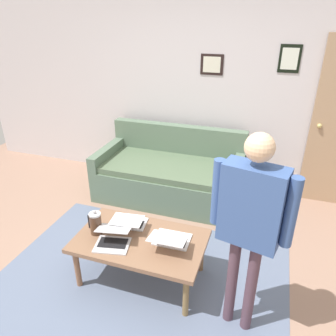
# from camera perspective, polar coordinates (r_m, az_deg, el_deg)

# --- Properties ---
(ground_plane) EXTENTS (7.68, 7.68, 0.00)m
(ground_plane) POSITION_cam_1_polar(r_m,az_deg,el_deg) (3.12, -5.02, -19.90)
(ground_plane) COLOR #977461
(area_rug) EXTENTS (2.63, 2.03, 0.01)m
(area_rug) POSITION_cam_1_polar(r_m,az_deg,el_deg) (3.11, -5.45, -20.00)
(area_rug) COLOR slate
(area_rug) RESTS_ON ground_plane
(back_wall) EXTENTS (7.04, 0.11, 2.70)m
(back_wall) POSITION_cam_1_polar(r_m,az_deg,el_deg) (4.36, 6.06, 14.12)
(back_wall) COLOR silver
(back_wall) RESTS_ON ground_plane
(couch) EXTENTS (1.85, 0.94, 0.88)m
(couch) POSITION_cam_1_polar(r_m,az_deg,el_deg) (4.23, 0.38, -1.21)
(couch) COLOR #596F5A
(couch) RESTS_ON ground_plane
(coffee_table) EXTENTS (1.14, 0.68, 0.44)m
(coffee_table) POSITION_cam_1_polar(r_m,az_deg,el_deg) (2.91, -4.98, -13.24)
(coffee_table) COLOR #825E45
(coffee_table) RESTS_ON ground_plane
(laptop_left) EXTENTS (0.32, 0.38, 0.15)m
(laptop_left) POSITION_cam_1_polar(r_m,az_deg,el_deg) (2.79, 0.48, -12.58)
(laptop_left) COLOR silver
(laptop_left) RESTS_ON coffee_table
(laptop_center) EXTENTS (0.34, 0.35, 0.15)m
(laptop_center) POSITION_cam_1_polar(r_m,az_deg,el_deg) (2.83, -9.82, -12.41)
(laptop_center) COLOR silver
(laptop_center) RESTS_ON coffee_table
(laptop_right) EXTENTS (0.32, 0.34, 0.12)m
(laptop_right) POSITION_cam_1_polar(r_m,az_deg,el_deg) (3.02, -6.85, -9.54)
(laptop_right) COLOR silver
(laptop_right) RESTS_ON coffee_table
(french_press) EXTENTS (0.13, 0.11, 0.24)m
(french_press) POSITION_cam_1_polar(r_m,az_deg,el_deg) (2.95, -12.81, -9.58)
(french_press) COLOR #4C3323
(french_press) RESTS_ON coffee_table
(person_standing) EXTENTS (0.57, 0.26, 1.60)m
(person_standing) POSITION_cam_1_polar(r_m,az_deg,el_deg) (2.20, 14.54, -8.12)
(person_standing) COLOR #533B47
(person_standing) RESTS_ON ground_plane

